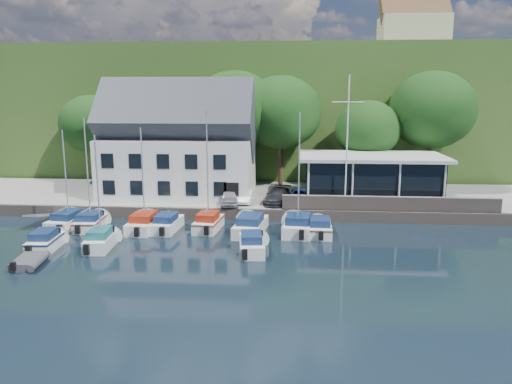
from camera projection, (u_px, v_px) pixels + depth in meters
ground at (231, 265)px, 31.81m from camera, size 180.00×180.00×0.00m
quay at (253, 199)px, 48.80m from camera, size 60.00×13.00×1.00m
quay_face at (247, 215)px, 42.45m from camera, size 60.00×0.30×1.00m
hillside at (273, 106)px, 90.75m from camera, size 160.00×75.00×16.00m
field_patch at (316, 62)px, 96.32m from camera, size 50.00×30.00×0.30m
farmhouse at (413, 29)px, 76.90m from camera, size 10.40×7.00×8.20m
harbor_building at (179, 150)px, 47.37m from camera, size 14.40×8.20×8.70m
club_pavilion at (370, 177)px, 46.01m from camera, size 13.20×7.20×4.10m
seawall at (390, 204)px, 41.73m from camera, size 18.00×0.50×1.20m
gangway at (49, 223)px, 41.83m from camera, size 1.20×6.00×1.40m
car_silver at (229, 197)px, 43.87m from camera, size 2.02×4.03×1.32m
car_white at (246, 196)px, 44.79m from camera, size 1.35×3.42×1.11m
car_dgrey at (277, 196)px, 44.49m from camera, size 2.65×4.78×1.31m
car_blue at (300, 195)px, 44.63m from camera, size 1.87×4.00×1.33m
flagpole at (347, 143)px, 41.88m from camera, size 2.69×0.20×11.19m
tree_0 at (93, 139)px, 54.05m from camera, size 6.90×6.90×9.43m
tree_2 at (235, 129)px, 51.34m from camera, size 8.72×8.72×11.92m
tree_3 at (281, 131)px, 51.58m from camera, size 8.36×8.36×11.42m
tree_4 at (367, 145)px, 50.61m from camera, size 6.55×6.55×8.95m
tree_5 at (431, 130)px, 50.80m from camera, size 8.68×8.68×11.86m
boat_r1_0 at (65, 174)px, 39.52m from camera, size 2.82×6.53×8.76m
boat_r1_1 at (88, 177)px, 39.28m from camera, size 2.46×5.64×8.43m
boat_r1_2 at (143, 175)px, 38.74m from camera, size 2.34×6.39×8.92m
boat_r1_3 at (167, 222)px, 39.42m from camera, size 2.25×5.70×1.40m
boat_r1_4 at (207, 174)px, 38.79m from camera, size 2.42×5.55×8.97m
boat_r1_5 at (251, 224)px, 38.75m from camera, size 3.03×7.06×1.49m
boat_r1_6 at (299, 174)px, 37.80m from camera, size 2.91×6.31×9.38m
boat_r1_7 at (319, 226)px, 38.32m from camera, size 2.11×5.44×1.38m
boat_r2_0 at (46, 239)px, 34.87m from camera, size 2.22×5.42×1.40m
boat_r2_1 at (98, 186)px, 34.35m from camera, size 2.17×5.62×8.85m
boat_r2_3 at (252, 242)px, 34.17m from camera, size 2.47×5.75×1.41m
dinghy_1 at (29, 260)px, 31.62m from camera, size 2.28×3.35×0.73m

